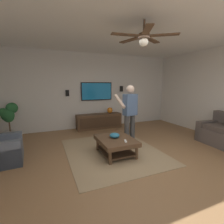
{
  "coord_description": "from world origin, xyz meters",
  "views": [
    {
      "loc": [
        -2.91,
        1.79,
        1.66
      ],
      "look_at": [
        0.74,
        0.26,
        0.99
      ],
      "focal_mm": 26.13,
      "sensor_mm": 36.0,
      "label": 1
    }
  ],
  "objects": [
    {
      "name": "potted_plant_tall",
      "position": [
        2.66,
        2.79,
        0.72
      ],
      "size": [
        0.43,
        0.52,
        1.13
      ],
      "color": "#B7B2A8",
      "rests_on": "ground"
    },
    {
      "name": "media_console",
      "position": [
        2.88,
        -0.11,
        0.28
      ],
      "size": [
        0.45,
        1.7,
        0.55
      ],
      "rotation": [
        0.0,
        0.0,
        3.14
      ],
      "color": "#513823",
      "rests_on": "ground"
    },
    {
      "name": "ceiling_fan",
      "position": [
        -0.28,
        0.07,
        2.48
      ],
      "size": [
        1.16,
        1.15,
        0.46
      ],
      "color": "#4C3828"
    },
    {
      "name": "person_standing",
      "position": [
        1.01,
        -0.38,
        0.93
      ],
      "size": [
        0.6,
        0.61,
        1.64
      ],
      "rotation": [
        0.0,
        0.0,
        0.18
      ],
      "color": "#3F3F3F",
      "rests_on": "ground"
    },
    {
      "name": "wall_back_tv",
      "position": [
        3.21,
        0.0,
        1.4
      ],
      "size": [
        0.1,
        6.69,
        2.81
      ],
      "primitive_type": "cube",
      "color": "silver",
      "rests_on": "ground"
    },
    {
      "name": "tv",
      "position": [
        3.12,
        -0.11,
        1.4
      ],
      "size": [
        0.05,
        1.21,
        0.68
      ],
      "rotation": [
        0.0,
        0.0,
        3.14
      ],
      "color": "black"
    },
    {
      "name": "wall_speaker_left",
      "position": [
        3.13,
        -1.16,
        1.48
      ],
      "size": [
        0.06,
        0.12,
        0.22
      ],
      "primitive_type": "cube",
      "color": "black"
    },
    {
      "name": "remote_white",
      "position": [
        0.18,
        0.17,
        0.41
      ],
      "size": [
        0.16,
        0.09,
        0.02
      ],
      "primitive_type": "cube",
      "rotation": [
        0.0,
        0.0,
        5.94
      ],
      "color": "white",
      "rests_on": "coffee_table"
    },
    {
      "name": "ground_plane",
      "position": [
        0.0,
        0.0,
        0.0
      ],
      "size": [
        7.79,
        7.79,
        0.0
      ],
      "primitive_type": "plane",
      "color": "olive"
    },
    {
      "name": "coffee_table",
      "position": [
        0.46,
        0.28,
        0.3
      ],
      "size": [
        1.0,
        0.8,
        0.4
      ],
      "color": "#513823",
      "rests_on": "ground"
    },
    {
      "name": "wall_speaker_right",
      "position": [
        3.13,
        1.0,
        1.35
      ],
      "size": [
        0.06,
        0.12,
        0.22
      ],
      "primitive_type": "cube",
      "color": "black"
    },
    {
      "name": "bowl",
      "position": [
        0.53,
        0.28,
        0.45
      ],
      "size": [
        0.24,
        0.24,
        0.11
      ],
      "primitive_type": "ellipsoid",
      "color": "teal",
      "rests_on": "coffee_table"
    },
    {
      "name": "area_rug",
      "position": [
        0.66,
        0.28,
        0.01
      ],
      "size": [
        2.59,
        2.21,
        0.01
      ],
      "primitive_type": "cube",
      "color": "#9E8460",
      "rests_on": "ground"
    },
    {
      "name": "vase_round",
      "position": [
        2.92,
        -0.57,
        0.66
      ],
      "size": [
        0.22,
        0.22,
        0.22
      ],
      "primitive_type": "sphere",
      "color": "orange",
      "rests_on": "media_console"
    },
    {
      "name": "ceiling_slab",
      "position": [
        0.0,
        0.0,
        2.86
      ],
      "size": [
        6.52,
        6.69,
        0.1
      ],
      "primitive_type": "cube",
      "color": "white"
    }
  ]
}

